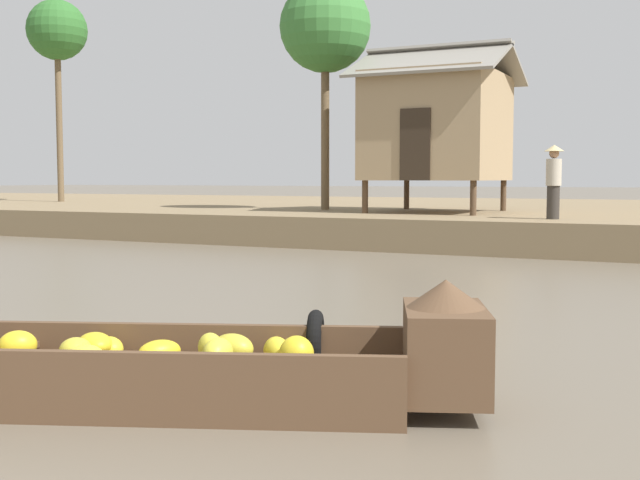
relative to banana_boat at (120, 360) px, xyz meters
name	(u,v)px	position (x,y,z in m)	size (l,w,h in m)	color
ground_plane	(461,300)	(0.87, 6.00, -0.32)	(300.00, 300.00, 0.00)	#665B4C
riverbank_strip	(604,219)	(0.87, 22.17, 0.05)	(160.00, 20.00, 0.75)	#7F6B4C
banana_boat	(120,360)	(0.00, 0.00, 0.00)	(5.35, 2.89, 0.95)	brown
stilt_house_left	(438,125)	(-2.80, 16.34, 2.78)	(3.99, 4.08, 4.49)	#4C3826
palm_tree_near	(57,33)	(-19.22, 19.34, 7.02)	(2.32, 2.32, 7.85)	brown
palm_tree_mid	(325,28)	(-6.24, 16.49, 5.67)	(2.63, 2.63, 6.59)	brown
vendor_person	(554,178)	(0.72, 13.82, 1.36)	(0.44, 0.44, 1.66)	#332D28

